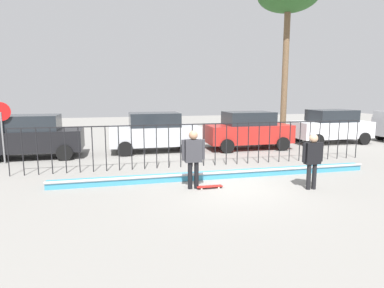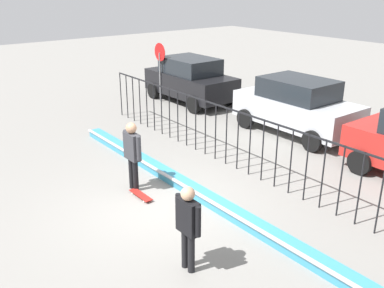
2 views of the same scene
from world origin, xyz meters
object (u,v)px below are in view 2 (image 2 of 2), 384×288
(skateboard, at_px, (141,195))
(parked_car_black, at_px, (190,80))
(skateboarder, at_px, (132,150))
(camera_operator, at_px, (188,221))
(stop_sign, at_px, (160,64))
(parked_car_silver, at_px, (297,106))

(skateboard, bearing_deg, parked_car_black, 135.26)
(skateboarder, xyz_separation_m, camera_operator, (3.43, -0.89, -0.06))
(skateboard, relative_size, parked_car_black, 0.19)
(skateboarder, distance_m, stop_sign, 8.54)
(camera_operator, xyz_separation_m, parked_car_silver, (-3.77, 7.51, -0.03))
(skateboard, distance_m, parked_car_black, 9.01)
(camera_operator, bearing_deg, parked_car_black, 18.33)
(parked_car_black, distance_m, parked_car_silver, 5.49)
(parked_car_silver, relative_size, stop_sign, 1.72)
(camera_operator, xyz_separation_m, parked_car_black, (-9.25, 7.17, -0.03))
(parked_car_silver, bearing_deg, camera_operator, -66.96)
(skateboarder, height_order, camera_operator, skateboarder)
(skateboarder, xyz_separation_m, skateboard, (0.48, -0.10, -1.00))
(parked_car_silver, bearing_deg, skateboard, -86.66)
(skateboard, distance_m, camera_operator, 3.20)
(skateboard, xyz_separation_m, parked_car_black, (-6.30, 6.38, 0.91))
(camera_operator, distance_m, stop_sign, 11.87)
(stop_sign, bearing_deg, skateboard, -37.10)
(skateboard, height_order, parked_car_black, parked_car_black)
(skateboarder, bearing_deg, skateboard, 8.42)
(camera_operator, height_order, parked_car_silver, parked_car_silver)
(parked_car_black, bearing_deg, skateboard, -48.21)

